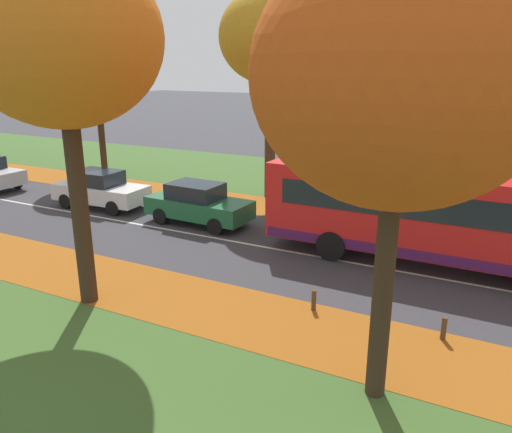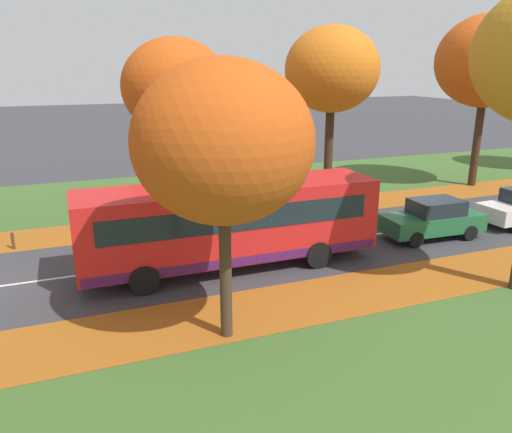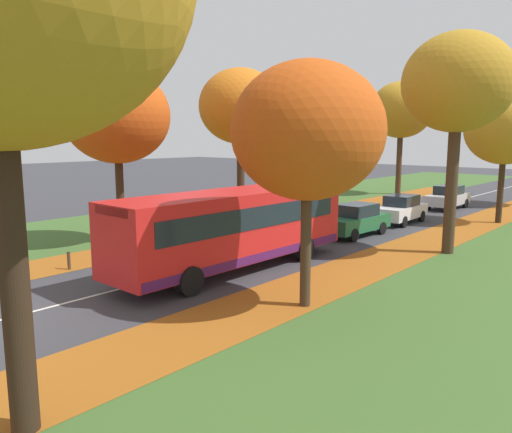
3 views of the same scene
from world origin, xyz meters
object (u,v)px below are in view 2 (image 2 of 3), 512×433
bollard_third (98,232)px  tree_left_near (175,87)px  bollard_fifth (243,217)px  bus (230,221)px  car_green_lead (433,219)px  tree_left_mid (332,70)px  tree_right_near (223,143)px  bollard_fourth (174,225)px  bollard_second (13,241)px  tree_left_far (487,62)px

bollard_third → tree_left_near: bearing=122.8°
bollard_fifth → bus: size_ratio=0.05×
car_green_lead → bollard_third: bearing=-110.0°
bollard_third → bus: (4.65, 4.18, 1.35)m
tree_left_mid → bus: size_ratio=0.84×
tree_left_mid → bus: bearing=-48.2°
tree_right_near → bus: tree_right_near is taller
tree_right_near → bollard_fourth: (-9.10, 0.56, -4.85)m
bollard_second → bollard_third: bollard_third is taller
tree_left_mid → bollard_fifth: size_ratio=15.90×
tree_right_near → bollard_third: (-9.11, -2.60, -4.78)m
tree_left_mid → bollard_second: bearing=-81.8°
tree_right_near → bollard_fifth: (-9.11, 3.72, -4.85)m
bollard_fourth → tree_right_near: bearing=-3.5°
tree_left_mid → car_green_lead: (6.95, 1.09, -5.83)m
tree_left_near → bollard_fifth: 6.62m
bus → car_green_lead: (0.07, 8.79, -0.89)m
tree_right_near → bollard_fifth: size_ratio=12.86×
tree_left_mid → car_green_lead: tree_left_mid is taller
tree_left_near → car_green_lead: size_ratio=1.90×
tree_right_near → bollard_fifth: tree_right_near is taller
tree_left_mid → tree_left_far: bearing=88.8°
bollard_fourth → tree_left_mid: bearing=104.4°
tree_right_near → bollard_third: 10.61m
bollard_third → bollard_fifth: (0.00, 6.33, -0.07)m
tree_left_mid → tree_left_near: bearing=-92.9°
bollard_fourth → bus: size_ratio=0.05×
bollard_third → bollard_fourth: size_ratio=1.23×
bollard_fifth → bollard_second: bearing=-90.4°
tree_left_far → bollard_second: tree_left_far is taller
tree_right_near → bus: 5.84m
bollard_fourth → car_green_lead: car_green_lead is taller
tree_left_mid → bollard_fifth: 8.73m
tree_left_mid → tree_right_near: (11.34, -9.27, -1.51)m
bus → tree_left_far: bearing=111.0°
tree_left_near → bus: size_ratio=0.78×
bollard_fifth → tree_left_near: bearing=-139.3°
tree_left_far → bollard_fourth: size_ratio=17.02×
bollard_fourth → bollard_fifth: size_ratio=1.02×
tree_left_near → car_green_lead: bearing=50.5°
bollard_third → bus: size_ratio=0.07×
tree_left_near → bollard_third: tree_left_near is taller
car_green_lead → tree_right_near: bearing=-67.1°
tree_left_mid → car_green_lead: bearing=8.9°
bollard_fifth → car_green_lead: 8.17m
tree_left_mid → tree_left_far: (0.20, 9.70, 0.42)m
bollard_fourth → bus: bearing=12.3°
tree_left_mid → bollard_fourth: size_ratio=15.54×
bollard_third → bollard_fourth: 3.16m
tree_right_near → bollard_second: (-9.17, -5.77, -4.80)m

